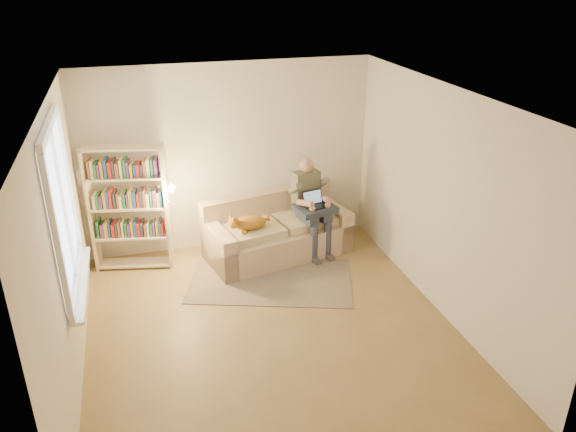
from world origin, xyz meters
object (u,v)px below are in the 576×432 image
object	(u,v)px
person	(310,201)
bookshelf	(129,202)
cat	(249,223)
sofa	(277,234)
laptop	(312,203)

from	to	relation	value
person	bookshelf	size ratio (longest dim) A/B	0.80
cat	sofa	bearing A→B (deg)	14.78
cat	bookshelf	size ratio (longest dim) A/B	0.37
cat	laptop	xyz separation A→B (m)	(0.89, 0.05, 0.16)
person	bookshelf	world-z (taller)	bookshelf
person	cat	distance (m)	0.93
sofa	person	distance (m)	0.66
person	bookshelf	xyz separation A→B (m)	(-2.39, 0.22, 0.17)
person	laptop	xyz separation A→B (m)	(-0.02, -0.11, 0.02)
cat	laptop	size ratio (longest dim) A/B	1.87
cat	bookshelf	world-z (taller)	bookshelf
laptop	bookshelf	world-z (taller)	bookshelf
sofa	laptop	size ratio (longest dim) A/B	6.24
laptop	bookshelf	size ratio (longest dim) A/B	0.20
sofa	cat	world-z (taller)	sofa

